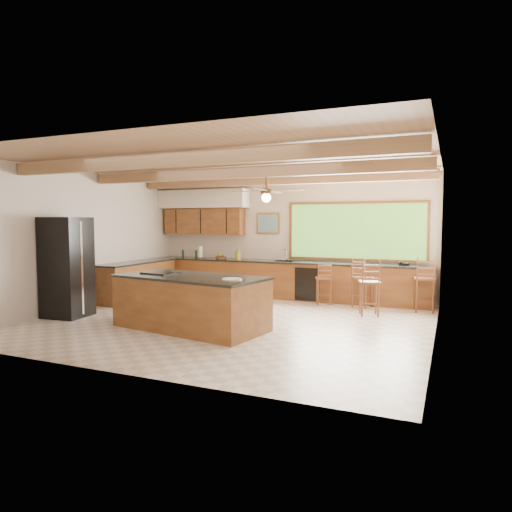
% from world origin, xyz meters
% --- Properties ---
extents(ground, '(7.20, 7.20, 0.00)m').
position_xyz_m(ground, '(0.00, 0.00, 0.00)').
color(ground, beige).
rests_on(ground, ground).
extents(room_shell, '(7.27, 6.54, 3.02)m').
position_xyz_m(room_shell, '(-0.17, 0.65, 2.21)').
color(room_shell, beige).
rests_on(room_shell, ground).
extents(counter_run, '(7.12, 3.10, 1.26)m').
position_xyz_m(counter_run, '(-0.82, 2.52, 0.46)').
color(counter_run, brown).
rests_on(counter_run, ground).
extents(island, '(2.88, 1.70, 0.96)m').
position_xyz_m(island, '(-0.42, -0.81, 0.47)').
color(island, brown).
rests_on(island, ground).
extents(refrigerator, '(0.85, 0.83, 1.99)m').
position_xyz_m(refrigerator, '(-3.22, -0.90, 0.99)').
color(refrigerator, black).
rests_on(refrigerator, ground).
extents(bar_stool_a, '(0.46, 0.46, 1.00)m').
position_xyz_m(bar_stool_a, '(1.14, 2.40, 0.59)').
color(bar_stool_a, brown).
rests_on(bar_stool_a, ground).
extents(bar_stool_b, '(0.51, 0.51, 1.13)m').
position_xyz_m(bar_stool_b, '(2.31, 1.54, 0.67)').
color(bar_stool_b, brown).
rests_on(bar_stool_b, ground).
extents(bar_stool_c, '(0.48, 0.48, 1.09)m').
position_xyz_m(bar_stool_c, '(2.01, 2.39, 0.65)').
color(bar_stool_c, brown).
rests_on(bar_stool_c, ground).
extents(bar_stool_d, '(0.50, 0.50, 1.17)m').
position_xyz_m(bar_stool_d, '(3.30, 2.39, 0.69)').
color(bar_stool_d, brown).
rests_on(bar_stool_d, ground).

